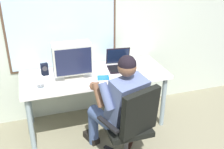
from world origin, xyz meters
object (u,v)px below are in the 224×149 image
wine_glass (40,81)px  desk_speaker (45,69)px  laptop (119,63)px  cd_case (103,78)px  person_seated (119,103)px  desk (95,79)px  crt_monitor (72,59)px  office_chair (133,122)px

wine_glass → desk_speaker: size_ratio=0.98×
laptop → cd_case: size_ratio=2.11×
person_seated → wine_glass: bearing=152.6°
laptop → desk_speaker: laptop is taller
person_seated → laptop: size_ratio=3.56×
person_seated → desk_speaker: person_seated is taller
desk → crt_monitor: bearing=-178.3°
crt_monitor → wine_glass: crt_monitor is taller
crt_monitor → laptop: (0.63, 0.10, -0.18)m
office_chair → cd_case: 0.73m
desk → cd_case: size_ratio=10.91×
person_seated → laptop: bearing=71.0°
laptop → wine_glass: size_ratio=2.40×
laptop → person_seated: bearing=-109.0°
person_seated → office_chair: bearing=-73.2°
person_seated → laptop: person_seated is taller
desk → office_chair: office_chair is taller
crt_monitor → cd_case: (0.34, -0.15, -0.24)m
office_chair → crt_monitor: bearing=118.9°
person_seated → wine_glass: person_seated is taller
crt_monitor → wine_glass: size_ratio=3.14×
cd_case → office_chair: bearing=-80.0°
cd_case → wine_glass: bearing=-176.9°
laptop → wine_glass: bearing=-164.3°
office_chair → desk_speaker: (-0.78, 0.99, 0.28)m
desk → desk_speaker: 0.64m
crt_monitor → desk_speaker: crt_monitor is taller
cd_case → desk_speaker: bearing=155.1°
laptop → wine_glass: (-1.03, -0.29, 0.03)m
desk → laptop: bearing=14.8°
desk_speaker → cd_case: 0.74m
office_chair → laptop: 0.99m
office_chair → desk_speaker: office_chair is taller
crt_monitor → desk_speaker: (-0.33, 0.16, -0.17)m
desk → office_chair: 0.87m
desk → cd_case: bearing=-66.5°
desk_speaker → cd_case: size_ratio=0.89×
office_chair → person_seated: person_seated is taller
laptop → wine_glass: laptop is taller
desk_speaker → office_chair: bearing=-51.7°
laptop → office_chair: bearing=-100.3°
laptop → cd_case: (-0.29, -0.25, -0.06)m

